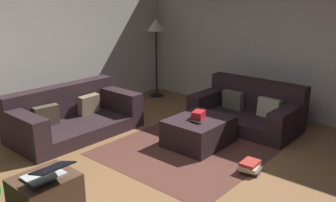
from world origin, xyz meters
name	(u,v)px	position (x,y,z in m)	size (l,w,h in m)	color
ground_plane	(177,187)	(0.00, 0.00, 0.00)	(6.40, 6.40, 0.00)	brown
rear_partition	(22,45)	(0.00, 3.14, 1.30)	(6.40, 0.12, 2.60)	beige
corner_partition	(299,42)	(3.14, 0.00, 1.30)	(0.12, 6.40, 2.60)	beige
couch_left	(71,116)	(0.21, 2.26, 0.26)	(1.89, 1.02, 0.70)	#2D1E23
couch_right	(249,110)	(2.26, 0.36, 0.27)	(0.96, 1.65, 0.72)	#2D1E23
ottoman	(199,131)	(1.11, 0.52, 0.19)	(0.88, 0.72, 0.39)	#2D1E23
gift_box	(198,115)	(1.11, 0.53, 0.44)	(0.20, 0.14, 0.11)	red
tv_remote	(196,122)	(0.94, 0.45, 0.40)	(0.05, 0.16, 0.02)	black
laptop	(47,173)	(-1.33, 0.34, 0.59)	(0.32, 0.40, 0.18)	silver
book_stack	(250,167)	(0.84, -0.45, 0.07)	(0.31, 0.27, 0.14)	#4C423D
corner_lamp	(156,31)	(2.59, 2.68, 1.35)	(0.36, 0.36, 1.59)	black
area_rug	(198,144)	(1.11, 0.52, 0.00)	(2.60, 2.00, 0.01)	brown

